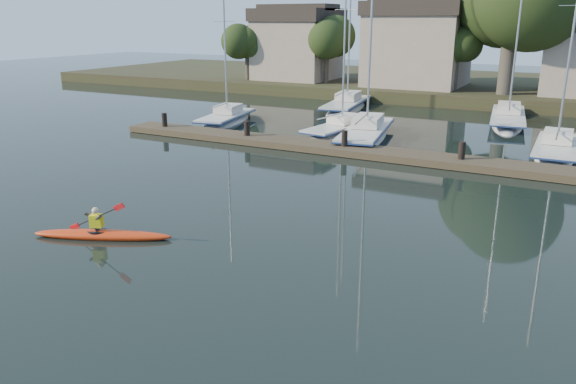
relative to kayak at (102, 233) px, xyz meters
The scene contains 10 objects.
ground 5.36m from the kayak, ahead, with size 160.00×160.00×0.00m, color black.
kayak is the anchor object (origin of this frame).
dock 15.69m from the kayak, 70.24° to the left, with size 34.00×2.00×1.80m.
sailboat_0 21.01m from the kayak, 113.02° to the left, with size 3.34×7.53×11.55m.
sailboat_1 19.64m from the kayak, 89.91° to the left, with size 2.97×7.87×12.56m.
sailboat_2 18.88m from the kayak, 83.85° to the left, with size 3.88×9.85×15.91m.
sailboat_3 22.96m from the kayak, 58.01° to the left, with size 2.19×7.98×12.83m.
sailboat_5 28.75m from the kayak, 96.43° to the left, with size 3.66×9.96×16.11m.
sailboat_6 29.47m from the kayak, 72.86° to the left, with size 3.44×10.59×16.54m.
shore 41.75m from the kayak, 80.43° to the left, with size 90.00×25.25×12.75m.
Camera 1 is at (7.89, -12.83, 6.77)m, focal length 35.00 mm.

